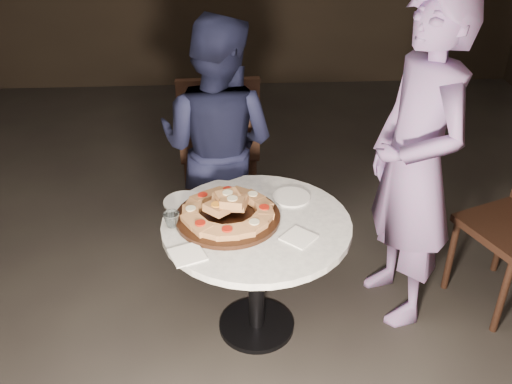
% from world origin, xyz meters
% --- Properties ---
extents(floor, '(7.00, 7.00, 0.00)m').
position_xyz_m(floor, '(0.00, 0.00, 0.00)').
color(floor, black).
rests_on(floor, ground).
extents(table, '(1.08, 1.08, 0.66)m').
position_xyz_m(table, '(0.14, -0.06, 0.53)').
color(table, black).
rests_on(table, ground).
extents(serving_board, '(0.61, 0.61, 0.02)m').
position_xyz_m(serving_board, '(0.01, -0.03, 0.67)').
color(serving_board, black).
rests_on(serving_board, table).
extents(focaccia_pile, '(0.43, 0.43, 0.12)m').
position_xyz_m(focaccia_pile, '(0.01, -0.03, 0.71)').
color(focaccia_pile, '#A66E40').
rests_on(focaccia_pile, serving_board).
extents(plate_left, '(0.23, 0.23, 0.01)m').
position_xyz_m(plate_left, '(-0.20, 0.12, 0.66)').
color(plate_left, white).
rests_on(plate_left, table).
extents(plate_right, '(0.22, 0.22, 0.01)m').
position_xyz_m(plate_right, '(0.32, 0.14, 0.66)').
color(plate_right, white).
rests_on(plate_right, table).
extents(water_glass, '(0.09, 0.09, 0.07)m').
position_xyz_m(water_glass, '(-0.25, -0.07, 0.69)').
color(water_glass, silver).
rests_on(water_glass, table).
extents(napkin_near, '(0.18, 0.18, 0.01)m').
position_xyz_m(napkin_near, '(-0.17, -0.29, 0.66)').
color(napkin_near, white).
rests_on(napkin_near, table).
extents(napkin_far, '(0.18, 0.18, 0.01)m').
position_xyz_m(napkin_far, '(0.32, -0.20, 0.66)').
color(napkin_far, white).
rests_on(napkin_far, table).
extents(chair_far, '(0.49, 0.52, 1.02)m').
position_xyz_m(chair_far, '(-0.04, 0.97, 0.59)').
color(chair_far, black).
rests_on(chair_far, ground).
extents(diner_navy, '(0.86, 0.78, 1.45)m').
position_xyz_m(diner_navy, '(-0.04, 0.60, 0.72)').
color(diner_navy, black).
rests_on(diner_navy, ground).
extents(diner_teal, '(0.52, 0.69, 1.68)m').
position_xyz_m(diner_teal, '(0.89, 0.09, 0.84)').
color(diner_teal, slate).
rests_on(diner_teal, ground).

